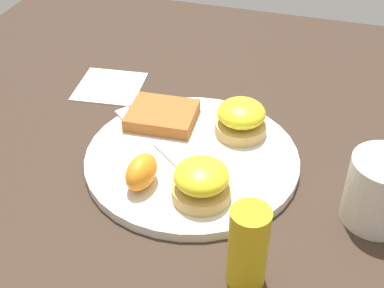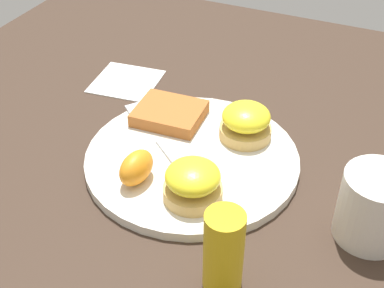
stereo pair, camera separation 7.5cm
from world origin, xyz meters
TOP-DOWN VIEW (x-y plane):
  - ground_plane at (0.00, 0.00)m, footprint 1.10×1.10m
  - plate at (0.00, 0.00)m, footprint 0.31×0.31m
  - sandwich_benedict_left at (0.04, -0.08)m, footprint 0.08×0.08m
  - sandwich_benedict_right at (0.05, 0.07)m, footprint 0.08×0.08m
  - hashbrown_patty at (-0.07, 0.07)m, footprint 0.11×0.09m
  - orange_wedge at (-0.05, -0.08)m, footprint 0.04×0.06m
  - fork at (-0.07, 0.01)m, footprint 0.18×0.15m
  - cup at (0.25, -0.04)m, footprint 0.12×0.09m
  - napkin at (-0.20, 0.16)m, footprint 0.12×0.12m
  - condiment_bottle at (0.12, -0.18)m, footprint 0.04×0.04m

SIDE VIEW (x-z plane):
  - ground_plane at x=0.00m, z-range 0.00..0.00m
  - napkin at x=-0.20m, z-range 0.00..0.00m
  - plate at x=0.00m, z-range 0.00..0.01m
  - fork at x=-0.07m, z-range 0.01..0.02m
  - hashbrown_patty at x=-0.07m, z-range 0.01..0.03m
  - orange_wedge at x=-0.05m, z-range 0.01..0.06m
  - sandwich_benedict_left at x=0.04m, z-range 0.01..0.07m
  - sandwich_benedict_right at x=0.05m, z-range 0.01..0.07m
  - cup at x=0.25m, z-range 0.00..0.09m
  - condiment_bottle at x=0.12m, z-range 0.00..0.11m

